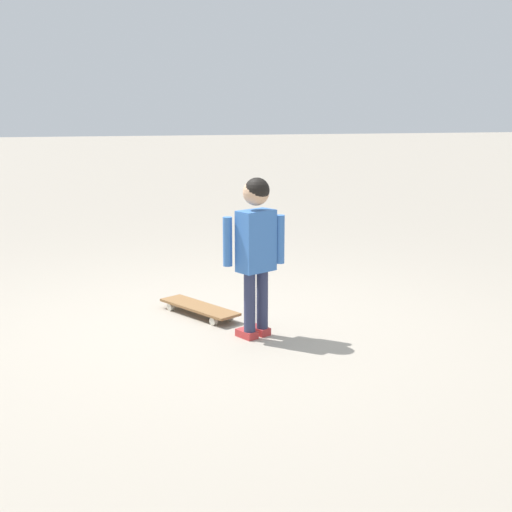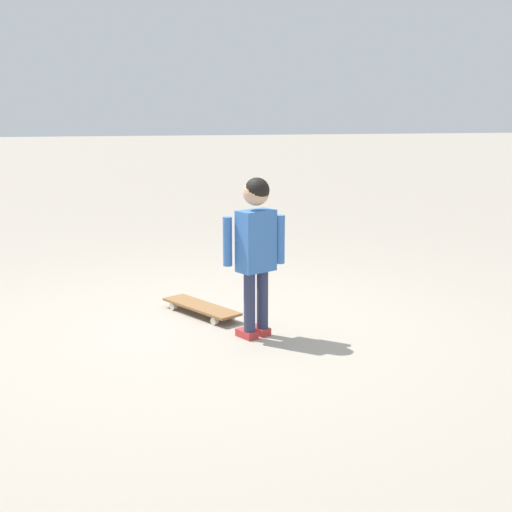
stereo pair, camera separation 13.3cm
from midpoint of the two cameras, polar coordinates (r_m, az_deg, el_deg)
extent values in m
plane|color=#9E9384|center=(5.06, -4.18, -5.66)|extent=(50.00, 50.00, 0.00)
cylinder|color=#2D3351|center=(4.77, -1.30, -3.74)|extent=(0.08, 0.08, 0.42)
cube|color=#B73333|center=(4.85, -1.52, -6.10)|extent=(0.14, 0.17, 0.05)
cylinder|color=#2D3351|center=(4.84, -0.30, -3.50)|extent=(0.08, 0.08, 0.42)
cube|color=#B73333|center=(4.92, -0.52, -5.83)|extent=(0.14, 0.17, 0.05)
cube|color=#386BB7|center=(4.71, -0.81, 1.19)|extent=(0.28, 0.24, 0.40)
cylinder|color=#386BB7|center=(4.69, -3.05, 1.12)|extent=(0.06, 0.06, 0.32)
cylinder|color=#386BB7|center=(4.76, 1.08, 1.32)|extent=(0.06, 0.06, 0.32)
sphere|color=tan|center=(4.65, -0.82, 4.99)|extent=(0.17, 0.17, 0.17)
sphere|color=black|center=(4.65, -0.74, 5.16)|extent=(0.16, 0.16, 0.16)
cube|color=olive|center=(5.33, -5.17, -3.99)|extent=(0.54, 0.69, 0.02)
cube|color=#B7B7BC|center=(5.52, -6.77, -3.60)|extent=(0.11, 0.09, 0.02)
cube|color=#B7B7BC|center=(5.15, -3.45, -4.70)|extent=(0.11, 0.09, 0.02)
cylinder|color=beige|center=(5.49, -7.39, -3.98)|extent=(0.06, 0.06, 0.06)
cylinder|color=beige|center=(5.57, -6.15, -3.68)|extent=(0.06, 0.06, 0.06)
cylinder|color=beige|center=(5.12, -4.09, -5.12)|extent=(0.06, 0.06, 0.06)
cylinder|color=beige|center=(5.21, -2.82, -4.78)|extent=(0.06, 0.06, 0.06)
camera|label=1|loc=(0.07, -90.81, -0.18)|focal=51.20mm
camera|label=2|loc=(0.07, 89.19, 0.18)|focal=51.20mm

